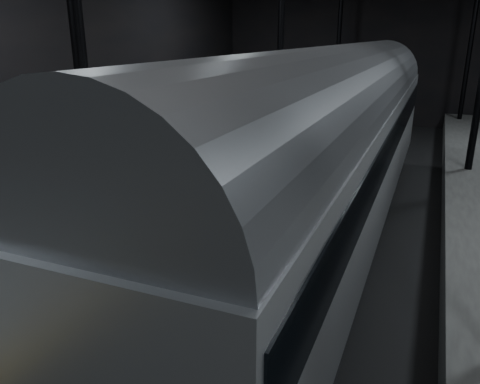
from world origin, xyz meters
The scene contains 6 objects.
ground centered at (0.00, 0.00, 0.00)m, with size 44.00×44.00×0.00m, color black.
platform_left centered at (-7.50, 0.00, 0.50)m, with size 9.00×43.80×1.00m, color #4B4B48.
tactile_strip centered at (-3.25, 0.00, 1.00)m, with size 0.50×43.80×0.01m, color olive.
track centered at (0.00, 0.00, 0.07)m, with size 2.40×43.00×0.24m.
train centered at (0.00, 1.49, 3.06)m, with size 3.07×20.52×5.49m.
woman centered at (-3.80, -1.34, 1.78)m, with size 0.57×0.38×1.57m, color #8E7957.
Camera 1 is at (2.35, -11.13, 5.85)m, focal length 35.00 mm.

